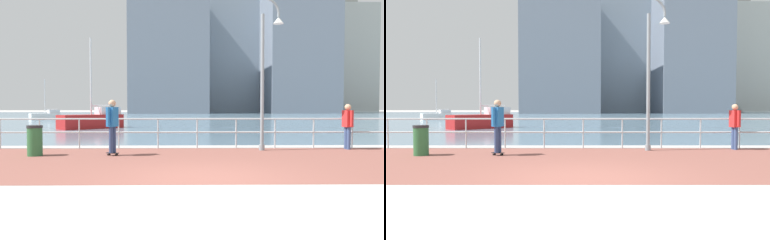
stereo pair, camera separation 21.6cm
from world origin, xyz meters
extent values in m
plane|color=#ADAAA5|center=(0.00, 40.00, 0.00)|extent=(220.00, 220.00, 0.00)
cube|color=brown|center=(0.00, 2.46, 0.00)|extent=(28.00, 6.01, 0.01)
cube|color=slate|center=(0.00, 50.46, 0.00)|extent=(180.00, 88.00, 0.00)
cylinder|color=#B2BCC1|center=(-7.00, 5.46, 0.53)|extent=(0.05, 0.05, 1.06)
cylinder|color=#B2BCC1|center=(-5.60, 5.46, 0.53)|extent=(0.05, 0.05, 1.06)
cylinder|color=#B2BCC1|center=(-4.20, 5.46, 0.53)|extent=(0.05, 0.05, 1.06)
cylinder|color=#B2BCC1|center=(-2.80, 5.46, 0.53)|extent=(0.05, 0.05, 1.06)
cylinder|color=#B2BCC1|center=(-1.40, 5.46, 0.53)|extent=(0.05, 0.05, 1.06)
cylinder|color=#B2BCC1|center=(0.00, 5.46, 0.53)|extent=(0.05, 0.05, 1.06)
cylinder|color=#B2BCC1|center=(1.40, 5.46, 0.53)|extent=(0.05, 0.05, 1.06)
cylinder|color=#B2BCC1|center=(2.80, 5.46, 0.53)|extent=(0.05, 0.05, 1.06)
cylinder|color=#B2BCC1|center=(4.20, 5.46, 0.53)|extent=(0.05, 0.05, 1.06)
cylinder|color=#B2BCC1|center=(5.60, 5.46, 0.53)|extent=(0.05, 0.05, 1.06)
cylinder|color=#B2BCC1|center=(0.00, 5.46, 1.06)|extent=(25.20, 0.06, 0.06)
cylinder|color=#B2BCC1|center=(0.00, 5.46, 0.58)|extent=(25.20, 0.06, 0.06)
cylinder|color=gray|center=(2.20, 4.86, 0.10)|extent=(0.19, 0.19, 0.20)
cylinder|color=gray|center=(2.20, 4.86, 2.32)|extent=(0.12, 0.12, 4.63)
cylinder|color=gray|center=(2.56, 4.88, 5.04)|extent=(0.19, 0.09, 0.18)
cylinder|color=gray|center=(2.66, 4.89, 4.92)|extent=(0.17, 0.09, 0.19)
cylinder|color=gray|center=(2.73, 4.89, 4.78)|extent=(0.13, 0.09, 0.19)
cylinder|color=gray|center=(2.75, 4.89, 4.63)|extent=(0.09, 0.09, 0.17)
cone|color=silver|center=(2.75, 4.89, 4.43)|extent=(0.36, 0.36, 0.22)
cylinder|color=black|center=(-2.77, 3.61, 0.03)|extent=(0.07, 0.05, 0.06)
cylinder|color=black|center=(-2.75, 3.68, 0.03)|extent=(0.07, 0.05, 0.06)
cylinder|color=black|center=(-2.53, 3.53, 0.03)|extent=(0.07, 0.05, 0.06)
cylinder|color=black|center=(-2.51, 3.60, 0.03)|extent=(0.07, 0.05, 0.06)
cube|color=black|center=(-2.64, 3.60, 0.08)|extent=(0.41, 0.23, 0.02)
cylinder|color=navy|center=(-2.67, 3.53, 0.49)|extent=(0.16, 0.16, 0.80)
cylinder|color=navy|center=(-2.62, 3.68, 0.49)|extent=(0.16, 0.16, 0.80)
cube|color=#236BB2|center=(-2.64, 3.60, 1.19)|extent=(0.34, 0.40, 0.60)
cylinder|color=#236BB2|center=(-2.71, 3.39, 1.20)|extent=(0.11, 0.11, 0.57)
cylinder|color=#236BB2|center=(-2.57, 3.82, 1.20)|extent=(0.11, 0.11, 0.57)
sphere|color=tan|center=(-2.64, 3.60, 1.60)|extent=(0.22, 0.22, 0.22)
cylinder|color=#384C7A|center=(5.26, 5.19, 0.39)|extent=(0.15, 0.15, 0.79)
cylinder|color=#384C7A|center=(5.28, 5.03, 0.39)|extent=(0.15, 0.15, 0.79)
cube|color=red|center=(5.27, 5.11, 1.08)|extent=(0.28, 0.37, 0.58)
cylinder|color=red|center=(5.24, 5.34, 1.09)|extent=(0.10, 0.10, 0.56)
cylinder|color=red|center=(5.30, 4.88, 1.09)|extent=(0.10, 0.10, 0.56)
sphere|color=tan|center=(5.27, 5.11, 1.48)|extent=(0.22, 0.22, 0.22)
cylinder|color=#2D6638|center=(-5.00, 3.60, 0.42)|extent=(0.44, 0.44, 0.85)
cylinder|color=#262628|center=(-5.00, 3.60, 0.89)|extent=(0.46, 0.46, 0.08)
cube|color=white|center=(-16.94, 34.92, 0.36)|extent=(3.26, 2.98, 0.73)
cube|color=silver|center=(-16.16, 35.58, 0.93)|extent=(1.40, 1.35, 0.40)
cylinder|color=silver|center=(-16.94, 34.92, 2.74)|extent=(0.08, 0.08, 4.03)
cylinder|color=silver|center=(-16.37, 35.40, 1.21)|extent=(1.21, 1.03, 0.06)
cube|color=#B21E1E|center=(-6.95, 17.51, 0.48)|extent=(4.13, 4.09, 0.95)
cube|color=silver|center=(-6.00, 18.44, 1.21)|extent=(1.81, 1.80, 0.53)
cylinder|color=silver|center=(-6.95, 17.51, 3.59)|extent=(0.11, 0.11, 5.28)
cylinder|color=silver|center=(-6.25, 18.19, 1.58)|extent=(1.48, 1.46, 0.08)
cube|color=slate|center=(26.62, 80.00, 14.68)|extent=(15.93, 17.12, 29.36)
cube|color=slate|center=(-4.13, 78.63, 13.94)|extent=(17.72, 17.85, 27.88)
cube|color=#939993|center=(45.74, 97.93, 15.36)|extent=(16.70, 10.82, 30.72)
cube|color=slate|center=(45.74, 97.93, 31.72)|extent=(6.68, 4.33, 2.00)
cube|color=#8493A3|center=(10.53, 91.37, 16.75)|extent=(16.87, 11.86, 33.49)
camera|label=1|loc=(-0.40, -7.31, 1.49)|focal=33.48mm
camera|label=2|loc=(-0.18, -7.31, 1.49)|focal=33.48mm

